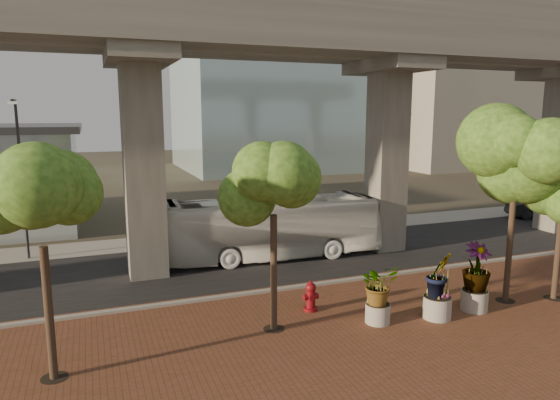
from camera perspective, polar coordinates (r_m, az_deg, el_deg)
name	(u,v)px	position (r m, az deg, el deg)	size (l,w,h in m)	color
ground	(292,273)	(22.41, 1.39, -8.35)	(160.00, 160.00, 0.00)	#383329
brick_plaza	(395,351)	(15.84, 12.96, -16.50)	(70.00, 13.00, 0.06)	brown
asphalt_road	(276,261)	(24.18, -0.43, -6.93)	(90.00, 8.00, 0.04)	black
curb_strip	(311,286)	(20.65, 3.53, -9.74)	(70.00, 0.25, 0.16)	#9D9A92
far_sidewalk	(243,235)	(29.21, -4.23, -3.99)	(90.00, 3.00, 0.06)	#9D9A92
transit_viaduct	(276,107)	(23.16, -0.45, 10.56)	(72.00, 5.60, 12.40)	gray
midrise_block	(453,76)	(72.48, 19.12, 13.25)	(18.00, 16.00, 24.00)	gray
transit_bus	(268,228)	(24.19, -1.38, -3.20)	(2.60, 11.05, 3.08)	white
parked_car	(540,208)	(38.09, 27.56, -0.82)	(1.47, 4.24, 1.40)	black
fire_hydrant	(311,296)	(18.09, 3.53, -10.93)	(0.54, 0.49, 1.09)	maroon
planter_front	(379,287)	(17.14, 11.21, -9.75)	(1.86, 1.86, 2.04)	#9D9B8E
planter_right	(476,270)	(19.08, 21.53, -7.45)	(2.30, 2.30, 2.45)	gray
planter_left	(439,278)	(17.96, 17.68, -8.47)	(2.15, 2.15, 2.36)	#AEA59D
street_tree_far_west	(40,207)	(13.84, -25.74, -0.78)	(3.49, 3.49, 6.23)	#443227
street_tree_near_west	(274,187)	(15.48, -0.74, 1.53)	(3.13, 3.13, 6.15)	#443227
street_tree_near_east	(517,160)	(19.79, 25.42, 4.13)	(4.38, 4.38, 7.31)	#443227
streetlamp_west	(21,169)	(26.44, -27.52, 3.18)	(0.38, 1.10, 7.60)	#313237
streetlamp_east	(399,160)	(31.95, 13.49, 4.47)	(0.35, 1.03, 7.12)	#2F2F34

